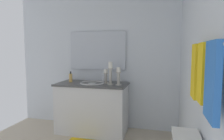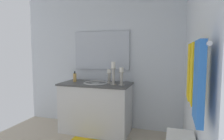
{
  "view_description": "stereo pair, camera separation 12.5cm",
  "coord_description": "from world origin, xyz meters",
  "px_view_note": "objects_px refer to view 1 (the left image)",
  "views": [
    {
      "loc": [
        2.08,
        1.14,
        1.33
      ],
      "look_at": [
        -0.06,
        0.6,
        1.12
      ],
      "focal_mm": 31.51,
      "sensor_mm": 36.0,
      "label": 1
    },
    {
      "loc": [
        2.04,
        1.26,
        1.33
      ],
      "look_at": [
        -0.06,
        0.6,
        1.12
      ],
      "focal_mm": 31.51,
      "sensor_mm": 36.0,
      "label": 2
    }
  ],
  "objects_px": {
    "vanity_cabinet": "(92,107)",
    "mirror": "(97,51)",
    "soap_bottle": "(71,78)",
    "towel_center": "(202,73)",
    "towel_near_vanity": "(195,71)",
    "towel_near_corner": "(212,81)",
    "candle_holder_mid": "(106,76)",
    "sink_basin": "(92,85)",
    "candle_holder_tall": "(119,76)",
    "towel_bar": "(207,46)",
    "candle_holder_short": "(110,72)"
  },
  "relations": [
    {
      "from": "vanity_cabinet",
      "to": "mirror",
      "type": "relative_size",
      "value": 1.16
    },
    {
      "from": "soap_bottle",
      "to": "towel_center",
      "type": "height_order",
      "value": "towel_center"
    },
    {
      "from": "mirror",
      "to": "towel_center",
      "type": "bearing_deg",
      "value": 33.25
    },
    {
      "from": "towel_near_vanity",
      "to": "towel_near_corner",
      "type": "relative_size",
      "value": 1.02
    },
    {
      "from": "candle_holder_mid",
      "to": "towel_center",
      "type": "height_order",
      "value": "towel_center"
    },
    {
      "from": "sink_basin",
      "to": "towel_near_corner",
      "type": "distance_m",
      "value": 2.43
    },
    {
      "from": "soap_bottle",
      "to": "towel_near_vanity",
      "type": "xyz_separation_m",
      "value": [
        1.52,
        1.72,
        0.3
      ]
    },
    {
      "from": "towel_near_corner",
      "to": "candle_holder_mid",
      "type": "bearing_deg",
      "value": -151.53
    },
    {
      "from": "sink_basin",
      "to": "candle_holder_tall",
      "type": "distance_m",
      "value": 0.5
    },
    {
      "from": "soap_bottle",
      "to": "towel_center",
      "type": "bearing_deg",
      "value": 44.19
    },
    {
      "from": "sink_basin",
      "to": "towel_center",
      "type": "bearing_deg",
      "value": 37.25
    },
    {
      "from": "towel_bar",
      "to": "candle_holder_short",
      "type": "bearing_deg",
      "value": -148.69
    },
    {
      "from": "towel_bar",
      "to": "towel_center",
      "type": "distance_m",
      "value": 0.16
    },
    {
      "from": "vanity_cabinet",
      "to": "mirror",
      "type": "xyz_separation_m",
      "value": [
        -0.28,
        0.0,
        0.94
      ]
    },
    {
      "from": "mirror",
      "to": "towel_bar",
      "type": "distance_m",
      "value": 2.43
    },
    {
      "from": "soap_bottle",
      "to": "candle_holder_mid",
      "type": "bearing_deg",
      "value": 92.45
    },
    {
      "from": "candle_holder_mid",
      "to": "towel_bar",
      "type": "distance_m",
      "value": 2.16
    },
    {
      "from": "candle_holder_mid",
      "to": "towel_near_vanity",
      "type": "bearing_deg",
      "value": 35.66
    },
    {
      "from": "towel_near_vanity",
      "to": "mirror",
      "type": "bearing_deg",
      "value": -143.2
    },
    {
      "from": "towel_bar",
      "to": "towel_near_vanity",
      "type": "height_order",
      "value": "towel_near_vanity"
    },
    {
      "from": "vanity_cabinet",
      "to": "candle_holder_mid",
      "type": "height_order",
      "value": "candle_holder_mid"
    },
    {
      "from": "candle_holder_tall",
      "to": "towel_near_vanity",
      "type": "height_order",
      "value": "towel_near_vanity"
    },
    {
      "from": "candle_holder_short",
      "to": "towel_bar",
      "type": "xyz_separation_m",
      "value": [
        1.67,
        1.02,
        0.36
      ]
    },
    {
      "from": "candle_holder_mid",
      "to": "soap_bottle",
      "type": "relative_size",
      "value": 1.27
    },
    {
      "from": "mirror",
      "to": "vanity_cabinet",
      "type": "bearing_deg",
      "value": -0.01
    },
    {
      "from": "sink_basin",
      "to": "candle_holder_tall",
      "type": "relative_size",
      "value": 1.47
    },
    {
      "from": "candle_holder_mid",
      "to": "towel_near_corner",
      "type": "distance_m",
      "value": 2.34
    },
    {
      "from": "candle_holder_short",
      "to": "vanity_cabinet",
      "type": "bearing_deg",
      "value": -102.26
    },
    {
      "from": "candle_holder_short",
      "to": "soap_bottle",
      "type": "bearing_deg",
      "value": -97.7
    },
    {
      "from": "sink_basin",
      "to": "mirror",
      "type": "xyz_separation_m",
      "value": [
        -0.28,
        -0.0,
        0.57
      ]
    },
    {
      "from": "candle_holder_short",
      "to": "candle_holder_mid",
      "type": "height_order",
      "value": "candle_holder_short"
    },
    {
      "from": "candle_holder_short",
      "to": "towel_bar",
      "type": "distance_m",
      "value": 1.99
    },
    {
      "from": "mirror",
      "to": "towel_near_corner",
      "type": "xyz_separation_m",
      "value": [
        2.27,
        1.33,
        -0.15
      ]
    },
    {
      "from": "towel_bar",
      "to": "towel_near_vanity",
      "type": "distance_m",
      "value": 0.3
    },
    {
      "from": "mirror",
      "to": "towel_near_vanity",
      "type": "distance_m",
      "value": 2.22
    },
    {
      "from": "vanity_cabinet",
      "to": "towel_near_vanity",
      "type": "bearing_deg",
      "value": 41.62
    },
    {
      "from": "mirror",
      "to": "candle_holder_tall",
      "type": "xyz_separation_m",
      "value": [
        0.36,
        0.46,
        -0.39
      ]
    },
    {
      "from": "sink_basin",
      "to": "candle_holder_mid",
      "type": "xyz_separation_m",
      "value": [
        -0.05,
        0.22,
        0.16
      ]
    },
    {
      "from": "towel_center",
      "to": "towel_near_vanity",
      "type": "bearing_deg",
      "value": 180.0
    },
    {
      "from": "towel_near_corner",
      "to": "vanity_cabinet",
      "type": "bearing_deg",
      "value": -146.35
    },
    {
      "from": "mirror",
      "to": "candle_holder_short",
      "type": "distance_m",
      "value": 0.59
    },
    {
      "from": "candle_holder_tall",
      "to": "soap_bottle",
      "type": "distance_m",
      "value": 0.86
    },
    {
      "from": "towel_bar",
      "to": "towel_near_corner",
      "type": "distance_m",
      "value": 0.3
    },
    {
      "from": "mirror",
      "to": "candle_holder_tall",
      "type": "bearing_deg",
      "value": 52.11
    },
    {
      "from": "mirror",
      "to": "soap_bottle",
      "type": "distance_m",
      "value": 0.65
    },
    {
      "from": "vanity_cabinet",
      "to": "sink_basin",
      "type": "distance_m",
      "value": 0.37
    },
    {
      "from": "candle_holder_short",
      "to": "towel_center",
      "type": "height_order",
      "value": "towel_center"
    },
    {
      "from": "towel_center",
      "to": "towel_near_corner",
      "type": "relative_size",
      "value": 0.94
    },
    {
      "from": "towel_near_vanity",
      "to": "towel_center",
      "type": "bearing_deg",
      "value": 0.0
    },
    {
      "from": "soap_bottle",
      "to": "towel_center",
      "type": "relative_size",
      "value": 0.5
    }
  ]
}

